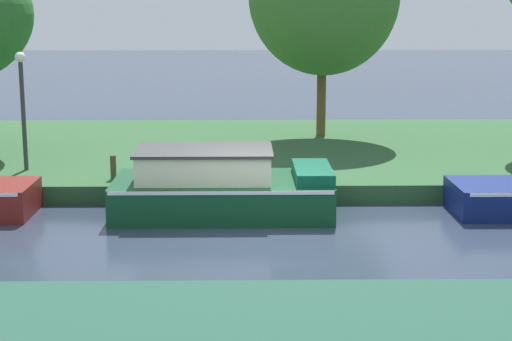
% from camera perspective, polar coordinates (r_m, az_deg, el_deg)
% --- Properties ---
extents(ground_plane, '(120.00, 120.00, 0.00)m').
position_cam_1_polar(ground_plane, '(15.48, 0.63, -4.16)').
color(ground_plane, '#2B3547').
extents(riverbank_far, '(72.00, 10.00, 0.40)m').
position_cam_1_polar(riverbank_far, '(22.26, 0.15, 1.23)').
color(riverbank_far, '#2B542E').
rests_on(riverbank_far, ground_plane).
extents(forest_cruiser, '(4.36, 2.20, 1.35)m').
position_cam_1_polar(forest_cruiser, '(16.51, -2.46, -1.12)').
color(forest_cruiser, '#104123').
rests_on(forest_cruiser, ground_plane).
extents(lamp_post, '(0.24, 0.24, 2.72)m').
position_cam_1_polar(lamp_post, '(19.49, -15.94, 5.03)').
color(lamp_post, '#333338').
rests_on(lamp_post, riverbank_far).
extents(mooring_post_near, '(0.13, 0.13, 0.53)m').
position_cam_1_polar(mooring_post_near, '(18.23, -9.90, 0.22)').
color(mooring_post_near, '#443E26').
rests_on(mooring_post_near, riverbank_far).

